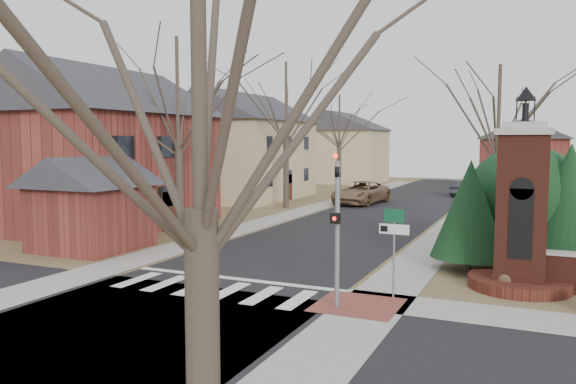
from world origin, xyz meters
The scene contains 26 objects.
ground centered at (0.00, 0.00, 0.00)m, with size 120.00×120.00×0.00m, color brown.
main_street centered at (0.00, 22.00, 0.01)m, with size 8.00×70.00×0.01m, color black.
cross_street centered at (0.00, -3.00, 0.01)m, with size 120.00×8.00×0.01m, color black.
crosswalk_zone centered at (0.00, 0.80, 0.01)m, with size 8.00×2.20×0.02m, color silver.
stop_bar centered at (0.00, 2.30, 0.01)m, with size 8.00×0.35×0.02m, color silver.
sidewalk_right_main centered at (5.20, 22.00, 0.01)m, with size 2.00×60.00×0.02m, color gray.
sidewalk_left centered at (-5.20, 22.00, 0.01)m, with size 2.00×60.00×0.02m, color gray.
curb_apron centered at (4.80, 1.00, 0.01)m, with size 2.40×2.40×0.02m, color brown.
traffic_signal_pole centered at (4.30, 0.57, 2.59)m, with size 0.28×0.41×4.50m.
sign_post centered at (5.59, 1.99, 1.95)m, with size 0.90×0.07×2.75m.
brick_gate_monument centered at (9.00, 4.99, 2.17)m, with size 3.20×3.20×6.47m.
house_brick_left centered at (-13.01, 9.99, 4.66)m, with size 9.80×11.80×9.42m.
house_stucco_left centered at (-13.50, 27.00, 4.59)m, with size 9.80×12.80×9.28m.
garage_left centered at (-8.52, 4.49, 2.24)m, with size 4.80×4.80×4.29m.
house_distant_left centered at (-12.01, 48.00, 4.25)m, with size 10.80×8.80×8.53m.
house_distant_right centered at (7.99, 47.99, 3.65)m, with size 8.80×8.80×7.30m.
evergreen_near centered at (7.20, 7.00, 2.30)m, with size 2.80×2.80×4.10m.
evergreen_mid centered at (10.50, 8.20, 2.60)m, with size 3.40×3.40×4.70m.
evergreen_mass centered at (9.00, 9.50, 2.40)m, with size 4.80×4.80×4.80m, color black.
bare_tree_0 centered at (-7.00, 9.00, 7.70)m, with size 8.05×8.05×11.15m.
bare_tree_1 centered at (-7.00, 22.00, 8.03)m, with size 8.40×8.40×11.64m.
bare_tree_2 centered at (-7.50, 35.00, 7.03)m, with size 7.35×7.35×10.19m.
bare_tree_3 centered at (7.50, 16.00, 6.69)m, with size 7.00×7.00×9.70m.
pickup_truck centered at (-2.94, 26.88, 0.86)m, with size 2.84×6.15×1.71m, color brown.
distant_car centered at (3.40, 36.45, 0.69)m, with size 1.45×4.17×1.37m, color #2C2F32.
dry_shrub_left centered at (8.60, 4.60, 0.40)m, with size 0.80×0.80×0.80m, color #4C3C22.
Camera 1 is at (9.47, -14.32, 4.74)m, focal length 35.00 mm.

